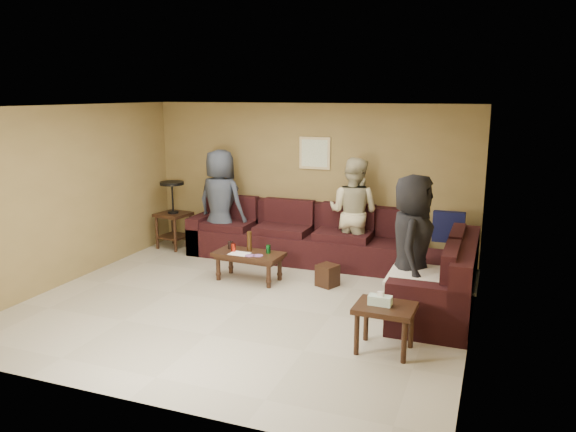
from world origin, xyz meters
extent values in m
plane|color=#B4AF98|center=(0.00, 0.00, 0.00)|extent=(5.50, 5.50, 0.00)
cube|color=silver|center=(0.00, 0.00, 2.45)|extent=(5.50, 5.00, 0.10)
cube|color=olive|center=(0.00, 2.50, 1.25)|extent=(5.50, 0.10, 2.50)
cube|color=olive|center=(0.00, -2.50, 1.25)|extent=(5.50, 0.10, 2.50)
cube|color=olive|center=(-2.75, 0.00, 1.25)|extent=(0.10, 5.00, 2.50)
cube|color=olive|center=(2.75, 0.00, 1.25)|extent=(0.10, 5.00, 2.50)
cube|color=black|center=(0.00, 2.05, 0.23)|extent=(3.70, 0.90, 0.45)
cube|color=black|center=(0.00, 2.38, 0.68)|extent=(3.70, 0.24, 0.45)
cube|color=black|center=(-1.73, 2.05, 0.32)|extent=(0.24, 0.90, 0.63)
cube|color=black|center=(2.30, 0.60, 0.23)|extent=(0.90, 2.00, 0.45)
cube|color=black|center=(2.63, 0.60, 0.68)|extent=(0.24, 2.00, 0.45)
cube|color=black|center=(2.30, -0.28, 0.32)|extent=(0.90, 0.24, 0.63)
cube|color=#111235|center=(2.30, 2.05, 0.75)|extent=(0.45, 0.14, 0.45)
cube|color=silver|center=(2.30, 0.15, 0.58)|extent=(1.00, 0.85, 0.04)
cube|color=black|center=(-0.35, 0.85, 0.39)|extent=(1.02, 0.56, 0.05)
cube|color=black|center=(-0.35, 0.85, 0.33)|extent=(0.95, 0.48, 0.05)
cylinder|color=black|center=(-0.77, 0.69, 0.18)|extent=(0.06, 0.06, 0.36)
cylinder|color=black|center=(0.04, 0.64, 0.18)|extent=(0.06, 0.06, 0.36)
cylinder|color=black|center=(-0.75, 1.05, 0.18)|extent=(0.06, 0.06, 0.36)
cylinder|color=black|center=(0.06, 1.00, 0.18)|extent=(0.06, 0.06, 0.36)
cylinder|color=#B42514|center=(-0.58, 0.82, 0.48)|extent=(0.07, 0.07, 0.12)
cylinder|color=#136B25|center=(-0.08, 0.92, 0.48)|extent=(0.07, 0.07, 0.12)
cylinder|color=#301D0B|center=(-0.39, 0.96, 0.56)|extent=(0.07, 0.07, 0.28)
cylinder|color=black|center=(-0.69, 0.94, 0.47)|extent=(0.08, 0.08, 0.11)
cube|color=white|center=(-0.45, 0.75, 0.42)|extent=(0.29, 0.24, 0.00)
cylinder|color=#CC4873|center=(-0.27, 0.71, 0.42)|extent=(0.14, 0.14, 0.01)
cylinder|color=#CC4873|center=(-0.16, 0.75, 0.42)|extent=(0.14, 0.14, 0.01)
cube|color=black|center=(-2.31, 1.98, 0.59)|extent=(0.59, 0.59, 0.05)
cube|color=black|center=(-2.31, 1.98, 0.20)|extent=(0.52, 0.52, 0.03)
cylinder|color=black|center=(-2.55, 1.82, 0.30)|extent=(0.05, 0.05, 0.59)
cylinder|color=black|center=(-2.14, 1.75, 0.30)|extent=(0.05, 0.05, 0.59)
cylinder|color=black|center=(-2.48, 2.22, 0.30)|extent=(0.05, 0.05, 0.59)
cylinder|color=black|center=(-2.07, 2.15, 0.30)|extent=(0.05, 0.05, 0.59)
cylinder|color=black|center=(-2.31, 1.98, 0.63)|extent=(0.18, 0.18, 0.03)
cylinder|color=black|center=(-2.31, 1.98, 0.90)|extent=(0.03, 0.03, 0.49)
cylinder|color=black|center=(-2.31, 1.98, 1.14)|extent=(0.41, 0.41, 0.05)
cube|color=black|center=(1.92, -0.73, 0.48)|extent=(0.63, 0.52, 0.06)
cylinder|color=black|center=(1.67, -0.91, 0.24)|extent=(0.06, 0.06, 0.48)
cylinder|color=black|center=(2.16, -0.93, 0.24)|extent=(0.06, 0.06, 0.48)
cylinder|color=black|center=(1.69, -0.54, 0.24)|extent=(0.06, 0.06, 0.48)
cylinder|color=black|center=(2.18, -0.55, 0.24)|extent=(0.06, 0.06, 0.48)
cube|color=white|center=(1.87, -0.73, 0.56)|extent=(0.24, 0.13, 0.10)
cube|color=white|center=(1.87, -0.73, 0.63)|extent=(0.06, 0.04, 0.05)
cube|color=black|center=(0.78, 1.01, 0.15)|extent=(0.34, 0.34, 0.31)
cube|color=tan|center=(0.10, 2.48, 1.70)|extent=(0.52, 0.03, 0.52)
cube|color=white|center=(0.10, 2.46, 1.70)|extent=(0.44, 0.01, 0.44)
imported|color=#2F3541|center=(-1.34, 1.91, 0.88)|extent=(0.93, 0.67, 1.76)
imported|color=#BDB48C|center=(0.87, 2.07, 0.85)|extent=(0.93, 0.78, 1.71)
imported|color=black|center=(2.01, 0.42, 0.86)|extent=(0.59, 0.87, 1.73)
camera|label=1|loc=(2.91, -6.20, 2.66)|focal=35.00mm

